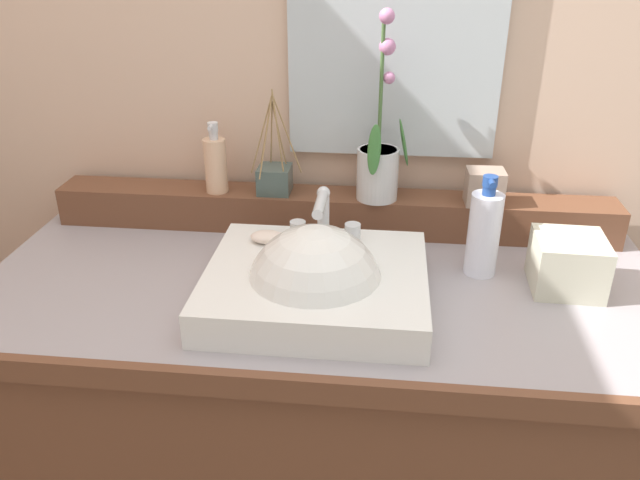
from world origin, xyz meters
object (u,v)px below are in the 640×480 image
trinket_box (485,187)px  soap_dispenser (216,164)px  sink_basin (317,289)px  soap_bar (268,237)px  reed_diffuser (275,178)px  tissue_box (568,263)px  potted_plant (379,161)px  lotion_bottle (484,232)px

trinket_box → soap_dispenser: bearing=177.5°
sink_basin → soap_dispenser: size_ratio=2.52×
soap_bar → soap_dispenser: (-0.15, 0.21, 0.08)m
reed_diffuser → tissue_box: size_ratio=1.81×
soap_dispenser → tissue_box: bearing=-15.7°
soap_dispenser → trinket_box: size_ratio=2.02×
potted_plant → lotion_bottle: potted_plant is taller
soap_dispenser → tissue_box: (0.74, -0.21, -0.10)m
soap_bar → lotion_bottle: size_ratio=0.34×
lotion_bottle → soap_dispenser: bearing=164.3°
reed_diffuser → trinket_box: reed_diffuser is taller
trinket_box → sink_basin: bearing=-138.6°
soap_bar → reed_diffuser: bearing=96.0°
reed_diffuser → trinket_box: (0.46, -0.02, 0.00)m
sink_basin → tissue_box: (0.47, 0.11, 0.02)m
sink_basin → lotion_bottle: size_ratio=1.95×
soap_dispenser → reed_diffuser: bearing=4.5°
sink_basin → reed_diffuser: reed_diffuser is taller
trinket_box → potted_plant: bearing=177.2°
soap_dispenser → reed_diffuser: size_ratio=0.68×
potted_plant → soap_dispenser: (-0.37, 0.00, -0.02)m
soap_dispenser → tissue_box: 0.77m
soap_bar → trinket_box: trinket_box is taller
sink_basin → soap_dispenser: 0.43m
soap_dispenser → trinket_box: 0.60m
soap_bar → trinket_box: (0.44, 0.20, 0.05)m
trinket_box → lotion_bottle: 0.16m
potted_plant → trinket_box: size_ratio=5.07×
soap_dispenser → lotion_bottle: soap_dispenser is taller
sink_basin → reed_diffuser: bearing=112.3°
sink_basin → soap_bar: (-0.11, 0.11, 0.05)m
potted_plant → trinket_box: (0.23, -0.00, -0.05)m
soap_bar → reed_diffuser: reed_diffuser is taller
lotion_bottle → trinket_box: bearing=84.0°
trinket_box → lotion_bottle: (-0.02, -0.16, -0.04)m
sink_basin → reed_diffuser: (-0.13, 0.33, 0.09)m
soap_dispenser → sink_basin: bearing=-50.0°
lotion_bottle → potted_plant: bearing=143.2°
soap_bar → reed_diffuser: 0.22m
reed_diffuser → tissue_box: bearing=-19.8°
soap_bar → soap_dispenser: soap_dispenser is taller
tissue_box → lotion_bottle: bearing=164.6°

